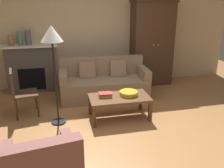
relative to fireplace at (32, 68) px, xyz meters
The scene contains 13 objects.
ground_plane 2.83m from the fireplace, 56.00° to the right, with size 9.60×9.60×0.00m, color #B27A47.
back_wall 1.78m from the fireplace, ahead, with size 7.20×0.10×2.80m, color beige.
fireplace is the anchor object (origin of this frame).
armoire 2.99m from the fireplace, ahead, with size 1.06×0.57×2.09m.
couch 1.77m from the fireplace, 25.48° to the right, with size 1.95×0.93×0.86m.
coffee_table 2.49m from the fireplace, 47.88° to the right, with size 1.10×0.60×0.42m.
fruit_bowl 2.59m from the fireplace, 44.22° to the right, with size 0.34×0.34×0.07m, color gold.
book_stack 2.28m from the fireplace, 51.62° to the right, with size 0.26×0.20×0.08m.
mantel_vase_terracotta 0.77m from the fireplace, behind, with size 0.11×0.11×0.23m, color #A86042.
mantel_vase_jade 0.73m from the fireplace, behind, with size 0.11×0.11×0.31m, color slate.
mantel_vase_slate 0.71m from the fireplace, 90.00° to the right, with size 0.13×0.13×0.32m, color #565B66.
side_chair_wooden 1.36m from the fireplace, 94.91° to the right, with size 0.50×0.50×0.90m.
floor_lamp 2.09m from the fireplace, 73.00° to the right, with size 0.36×0.36×1.72m.
Camera 1 is at (-0.93, -3.56, 2.12)m, focal length 39.28 mm.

